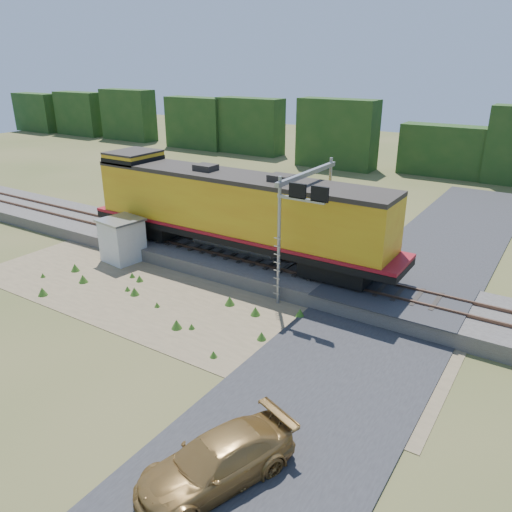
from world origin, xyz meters
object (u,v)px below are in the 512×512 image
Objects in this scene: locomotive at (231,209)px; shed at (122,240)px; signal_gantry at (307,201)px; car at (216,462)px.

shed is (-6.07, -2.92, -2.18)m from locomotive.
shed is at bearing -168.62° from signal_gantry.
shed is at bearing -154.33° from locomotive.
shed is 12.06m from signal_gantry.
car is (15.32, -10.80, -0.64)m from shed.
locomotive is at bearing 144.67° from car.
car is (4.03, -13.08, -4.23)m from signal_gantry.
shed is 18.75m from car.
car is at bearing -72.86° from signal_gantry.
locomotive is 7.08m from shed.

